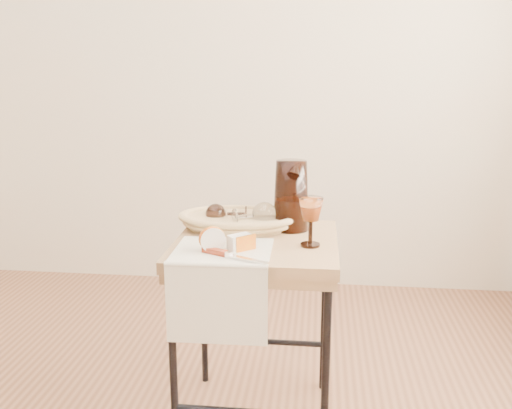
% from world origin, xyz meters
% --- Properties ---
extents(wall_back, '(3.60, 0.00, 2.70)m').
position_xyz_m(wall_back, '(0.00, 1.80, 1.35)').
color(wall_back, beige).
rests_on(wall_back, ground).
extents(side_table, '(0.52, 0.52, 0.66)m').
position_xyz_m(side_table, '(0.53, 0.48, 0.33)').
color(side_table, brown).
rests_on(side_table, floor).
extents(tea_towel, '(0.30, 0.27, 0.01)m').
position_xyz_m(tea_towel, '(0.44, 0.34, 0.66)').
color(tea_towel, white).
rests_on(tea_towel, side_table).
extents(bread_basket, '(0.36, 0.25, 0.05)m').
position_xyz_m(bread_basket, '(0.45, 0.59, 0.68)').
color(bread_basket, tan).
rests_on(bread_basket, side_table).
extents(goblet_lying_a, '(0.12, 0.08, 0.07)m').
position_xyz_m(goblet_lying_a, '(0.42, 0.61, 0.71)').
color(goblet_lying_a, '#3E261E').
rests_on(goblet_lying_a, bread_basket).
extents(goblet_lying_b, '(0.16, 0.14, 0.08)m').
position_xyz_m(goblet_lying_b, '(0.50, 0.57, 0.71)').
color(goblet_lying_b, white).
rests_on(goblet_lying_b, bread_basket).
extents(pitcher, '(0.23, 0.28, 0.28)m').
position_xyz_m(pitcher, '(0.63, 0.61, 0.78)').
color(pitcher, black).
rests_on(pitcher, side_table).
extents(wine_goblet, '(0.08, 0.08, 0.16)m').
position_xyz_m(wine_goblet, '(0.70, 0.43, 0.74)').
color(wine_goblet, white).
rests_on(wine_goblet, side_table).
extents(apple_half, '(0.09, 0.07, 0.07)m').
position_xyz_m(apple_half, '(0.41, 0.33, 0.70)').
color(apple_half, '#BD0A02').
rests_on(apple_half, tea_towel).
extents(apple_wedge, '(0.08, 0.07, 0.05)m').
position_xyz_m(apple_wedge, '(0.49, 0.35, 0.69)').
color(apple_wedge, white).
rests_on(apple_wedge, tea_towel).
extents(table_knife, '(0.21, 0.12, 0.02)m').
position_xyz_m(table_knife, '(0.48, 0.28, 0.67)').
color(table_knife, silver).
rests_on(table_knife, tea_towel).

